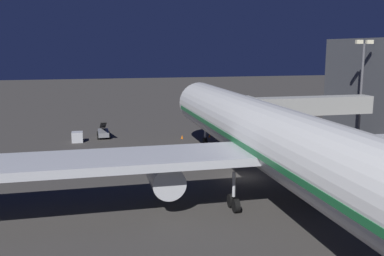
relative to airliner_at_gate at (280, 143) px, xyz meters
The scene contains 8 objects.
ground_plane 10.67m from the airliner_at_gate, 90.00° to the right, with size 320.00×320.00×0.00m, color #383533.
airliner_at_gate is the anchor object (origin of this frame).
jet_bridge 24.22m from the airliner_at_gate, 118.14° to the right, with size 21.18×3.40×7.32m.
apron_floodlight_mast 36.58m from the airliner_at_gate, 134.41° to the right, with size 2.90×0.50×15.05m.
belt_loader 37.48m from the airliner_at_gate, 67.85° to the right, with size 1.96×7.45×3.03m.
baggage_container_near_belt 36.80m from the airliner_at_gate, 60.57° to the right, with size 1.61×1.72×1.54m, color #B7BABF.
traffic_cone_nose_port 31.11m from the airliner_at_gate, 94.12° to the right, with size 0.36×0.36×0.55m, color orange.
traffic_cone_nose_starboard 31.11m from the airliner_at_gate, 85.88° to the right, with size 0.36×0.36×0.55m, color orange.
Camera 1 is at (16.09, 43.59, 13.90)m, focal length 41.11 mm.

